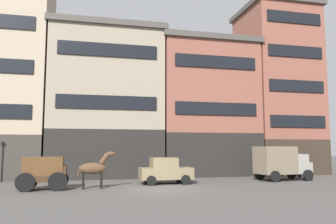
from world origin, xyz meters
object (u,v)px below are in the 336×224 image
at_px(pedestrian_officer, 299,166).
at_px(fire_hydrant_curbside, 27,178).
at_px(draft_horse, 94,168).
at_px(delivery_truck_far, 281,162).
at_px(cargo_wagon, 44,171).
at_px(sedan_light, 165,171).

height_order(pedestrian_officer, fire_hydrant_curbside, pedestrian_officer).
xyz_separation_m(draft_horse, delivery_truck_far, (14.24, 1.98, 0.15)).
xyz_separation_m(cargo_wagon, fire_hydrant_curbside, (-1.63, 3.81, -0.72)).
relative_size(cargo_wagon, delivery_truck_far, 0.65).
xyz_separation_m(sedan_light, fire_hydrant_curbside, (-9.50, 2.14, -0.49)).
distance_m(cargo_wagon, sedan_light, 8.05).
height_order(draft_horse, pedestrian_officer, draft_horse).
relative_size(draft_horse, delivery_truck_far, 0.52).
relative_size(cargo_wagon, sedan_light, 0.78).
bearing_deg(delivery_truck_far, fire_hydrant_curbside, 174.43).
distance_m(draft_horse, pedestrian_officer, 17.47).
relative_size(draft_horse, fire_hydrant_curbside, 2.82).
bearing_deg(pedestrian_officer, delivery_truck_far, -146.56).
bearing_deg(delivery_truck_far, sedan_light, -178.11).
bearing_deg(fire_hydrant_curbside, sedan_light, -12.71).
height_order(sedan_light, fire_hydrant_curbside, sedan_light).
relative_size(cargo_wagon, draft_horse, 1.24).
distance_m(cargo_wagon, pedestrian_officer, 20.36).
distance_m(draft_horse, delivery_truck_far, 14.38).
xyz_separation_m(cargo_wagon, draft_horse, (2.95, 0.00, 0.12)).
bearing_deg(delivery_truck_far, draft_horse, -172.09).
bearing_deg(fire_hydrant_curbside, delivery_truck_far, -5.57).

